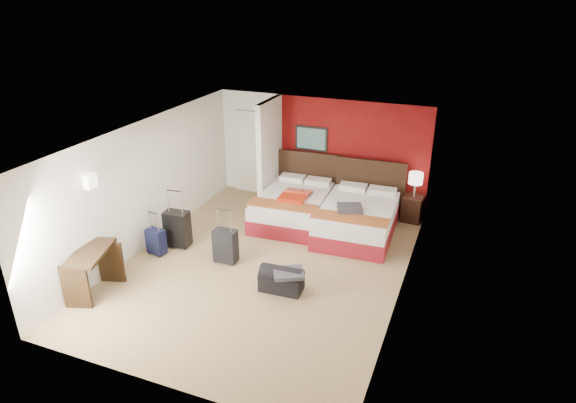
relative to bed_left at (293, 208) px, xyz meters
The scene contains 17 objects.
ground 2.02m from the bed_left, 84.30° to the right, with size 6.50×6.50×0.00m, color tan.
room_walls 1.64m from the bed_left, 154.70° to the right, with size 5.02×6.52×2.50m.
red_accent_panel 1.83m from the bed_left, 52.61° to the left, with size 3.50×0.04×2.50m, color maroon.
partition_wall 1.39m from the bed_left, 142.22° to the left, with size 0.12×1.20×2.50m, color silver.
entry_door 2.10m from the bed_left, 142.02° to the left, with size 0.82×0.06×2.05m, color silver.
bed_left is the anchor object (origin of this frame).
bed_right 1.48m from the bed_left, ahead, with size 1.48×2.11×0.63m, color white.
red_suitcase_open 0.38m from the bed_left, 45.00° to the right, with size 0.55×0.76×0.09m, color #B6290F.
jacket_bundle 1.49m from the bed_left, 16.74° to the right, with size 0.49×0.39×0.12m, color #3D3E43.
nightstand 2.64m from the bed_left, 21.31° to the left, with size 0.42×0.42×0.58m, color black.
table_lamp 2.69m from the bed_left, 21.31° to the left, with size 0.30×0.30×0.54m, color white.
suitcase_black 2.57m from the bed_left, 131.28° to the right, with size 0.48×0.30×0.72m, color black.
suitcase_charcoal 2.20m from the bed_left, 103.86° to the right, with size 0.43×0.26×0.63m, color black.
suitcase_navy 3.04m from the bed_left, 129.07° to the right, with size 0.35×0.22×0.49m, color black.
duffel_bag 2.75m from the bed_left, 73.02° to the right, with size 0.72×0.39×0.37m, color black.
jacket_draped 2.84m from the bed_left, 70.42° to the right, with size 0.50×0.42×0.07m, color #3D3D42.
desk 4.39m from the bed_left, 118.04° to the right, with size 0.50×0.99×0.83m, color black.
Camera 1 is at (3.34, -7.27, 4.83)m, focal length 30.92 mm.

